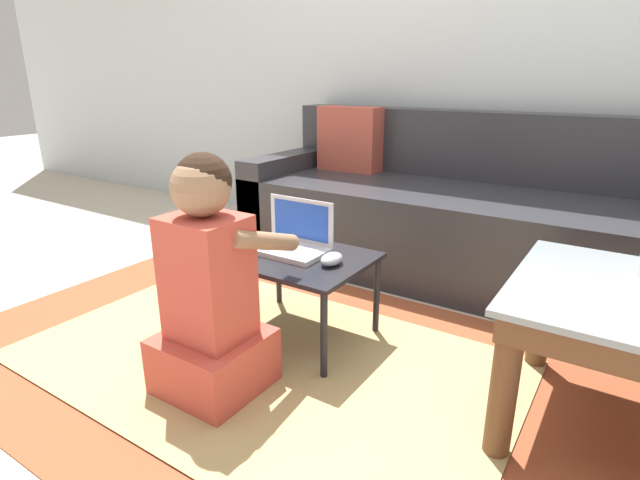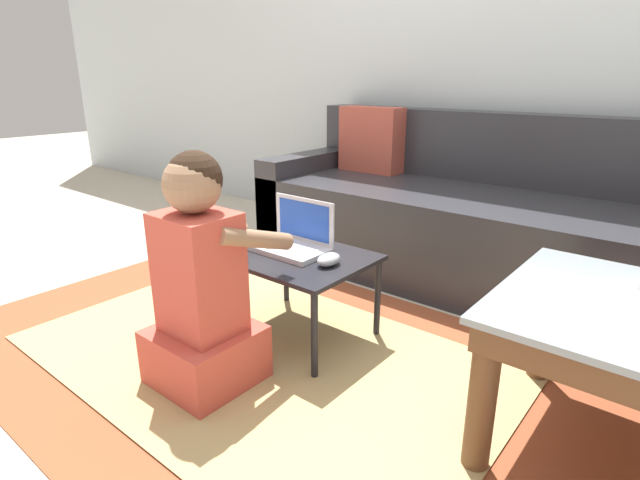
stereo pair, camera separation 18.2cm
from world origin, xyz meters
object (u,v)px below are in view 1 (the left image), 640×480
object	(u,v)px
computer_mouse	(332,259)
person_seated	(210,292)
laptop_desk	(297,265)
laptop	(291,243)
couch	(455,218)

from	to	relation	value
computer_mouse	person_seated	xyz separation A→B (m)	(-0.18, -0.41, -0.02)
laptop_desk	laptop	size ratio (longest dim) A/B	1.82
laptop_desk	laptop	distance (m)	0.09
couch	laptop	xyz separation A→B (m)	(-0.31, -0.97, 0.08)
laptop	person_seated	world-z (taller)	person_seated
computer_mouse	laptop	bearing A→B (deg)	169.95
person_seated	laptop	bearing A→B (deg)	92.44
computer_mouse	laptop_desk	bearing A→B (deg)	176.84
laptop	person_seated	size ratio (longest dim) A/B	0.38
laptop_desk	computer_mouse	xyz separation A→B (m)	(0.16, -0.01, 0.06)
couch	laptop_desk	bearing A→B (deg)	-104.76
laptop	computer_mouse	distance (m)	0.21
couch	person_seated	xyz separation A→B (m)	(-0.29, -1.41, 0.05)
couch	computer_mouse	world-z (taller)	couch
couch	laptop	bearing A→B (deg)	-107.71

